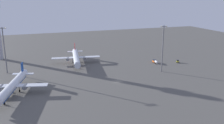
{
  "coord_description": "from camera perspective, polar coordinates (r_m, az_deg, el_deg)",
  "views": [
    {
      "loc": [
        -48.39,
        -125.14,
        49.11
      ],
      "look_at": [
        6.47,
        28.41,
        4.0
      ],
      "focal_mm": 38.78,
      "sensor_mm": 36.0,
      "label": 1
    }
  ],
  "objects": [
    {
      "name": "pushback_tug",
      "position": [
        188.91,
        15.23,
        0.18
      ],
      "size": [
        2.96,
        3.55,
        2.05
      ],
      "rotation": [
        0.0,
        0.0,
        5.83
      ],
      "color": "yellow",
      "rests_on": "ground"
    },
    {
      "name": "airplane_near_gate",
      "position": [
        134.38,
        -22.35,
        -5.19
      ],
      "size": [
        34.89,
        44.43,
        11.6
      ],
      "rotation": [
        0.0,
        0.0,
        2.87
      ],
      "color": "silver",
      "rests_on": "ground"
    },
    {
      "name": "fuel_truck",
      "position": [
        183.68,
        10.19,
        0.15
      ],
      "size": [
        2.82,
        6.45,
        2.35
      ],
      "rotation": [
        0.0,
        0.0,
        6.2
      ],
      "color": "#D85919",
      "rests_on": "ground"
    },
    {
      "name": "ground_plane",
      "position": [
        142.87,
        1.39,
        -4.64
      ],
      "size": [
        416.0,
        416.0,
        0.0
      ],
      "primitive_type": "plane",
      "color": "#56544F"
    },
    {
      "name": "apron_light_west",
      "position": [
        160.48,
        11.88,
        3.66
      ],
      "size": [
        4.8,
        0.9,
        30.61
      ],
      "color": "slate",
      "rests_on": "ground"
    },
    {
      "name": "airplane_far_stand",
      "position": [
        181.83,
        -8.47,
        1.08
      ],
      "size": [
        35.86,
        45.88,
        11.79
      ],
      "rotation": [
        0.0,
        0.0,
        2.99
      ],
      "color": "silver",
      "rests_on": "ground"
    },
    {
      "name": "apron_light_east",
      "position": [
        168.68,
        -24.04,
        3.09
      ],
      "size": [
        4.8,
        0.9,
        29.92
      ],
      "color": "slate",
      "rests_on": "ground"
    }
  ]
}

